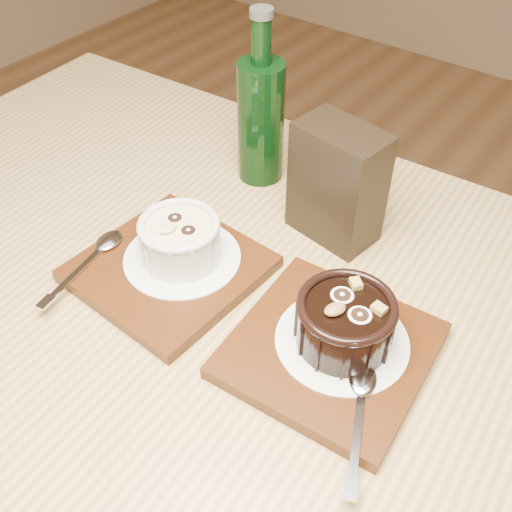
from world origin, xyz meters
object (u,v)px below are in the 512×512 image
at_px(table, 233,398).
at_px(ramekin_white, 180,238).
at_px(tray_right, 330,350).
at_px(condiment_stand, 337,184).
at_px(tray_left, 170,269).
at_px(green_bottle, 261,118).
at_px(ramekin_dark, 345,320).

bearing_deg(table, ramekin_white, 153.99).
height_order(tray_right, condiment_stand, condiment_stand).
bearing_deg(tray_left, green_bottle, 98.77).
distance_m(ramekin_white, ramekin_dark, 0.20).
relative_size(table, green_bottle, 5.62).
xyz_separation_m(table, green_bottle, (-0.15, 0.25, 0.18)).
height_order(table, tray_left, tray_left).
relative_size(tray_right, ramekin_dark, 1.91).
height_order(tray_left, ramekin_dark, ramekin_dark).
relative_size(ramekin_white, condiment_stand, 0.63).
height_order(table, ramekin_dark, ramekin_dark).
height_order(table, ramekin_white, ramekin_white).
bearing_deg(ramekin_dark, ramekin_white, -153.82).
bearing_deg(condiment_stand, ramekin_dark, -55.48).
height_order(ramekin_white, green_bottle, green_bottle).
distance_m(condiment_stand, green_bottle, 0.15).
distance_m(table, ramekin_white, 0.18).
bearing_deg(ramekin_dark, condiment_stand, 148.84).
relative_size(tray_left, tray_right, 1.00).
bearing_deg(table, tray_right, 31.09).
distance_m(tray_left, green_bottle, 0.23).
distance_m(ramekin_white, green_bottle, 0.20).
bearing_deg(tray_right, ramekin_dark, 60.37).
bearing_deg(table, tray_left, 161.59).
height_order(ramekin_white, condiment_stand, condiment_stand).
bearing_deg(green_bottle, ramekin_white, -78.95).
bearing_deg(tray_right, condiment_stand, 121.04).
relative_size(table, ramekin_dark, 13.21).
bearing_deg(tray_right, tray_left, -176.82).
height_order(tray_right, ramekin_dark, ramekin_dark).
bearing_deg(tray_left, table, -18.41).
bearing_deg(green_bottle, tray_left, -81.23).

